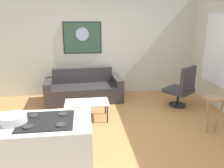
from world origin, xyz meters
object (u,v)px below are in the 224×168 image
mixing_bowl (13,119)px  wall_painting (82,38)px  couch (84,90)px  bar_stool (213,106)px  armchair (182,88)px  coffee_table (87,104)px

mixing_bowl → wall_painting: 3.80m
couch → bar_stool: (2.36, -1.98, 0.23)m
couch → bar_stool: couch is taller
armchair → mixing_bowl: mixing_bowl is taller
couch → coffee_table: couch is taller
armchair → bar_stool: armchair is taller
armchair → bar_stool: (0.04, -1.23, 0.03)m
armchair → wall_painting: bearing=151.3°
bar_stool → mixing_bowl: size_ratio=2.32×
mixing_bowl → wall_painting: wall_painting is taller
coffee_table → wall_painting: wall_painting is taller
bar_stool → mixing_bowl: (-3.12, -1.18, 0.48)m
couch → wall_painting: size_ratio=1.97×
bar_stool → wall_painting: bearing=133.3°
armchair → coffee_table: bearing=-169.7°
couch → wall_painting: bearing=88.8°
coffee_table → bar_stool: size_ratio=1.35×
couch → wall_painting: 1.40m
mixing_bowl → coffee_table: bearing=67.6°
armchair → wall_painting: wall_painting is taller
bar_stool → armchair: bearing=91.7°
coffee_table → armchair: bearing=10.3°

